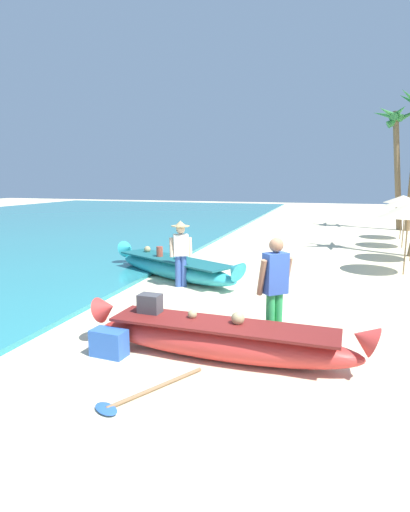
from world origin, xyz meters
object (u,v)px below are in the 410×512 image
(boat_red_foreground, at_px, (221,339))
(palm_tree_mid_cluster, at_px, (396,132))
(cooler_box, at_px, (109,343))
(paddle, at_px, (140,395))
(boat_cyan_midground, at_px, (174,267))
(person_tourist_customer, at_px, (275,286))
(person_vendor_hatted, at_px, (181,249))

(boat_red_foreground, height_order, palm_tree_mid_cluster, palm_tree_mid_cluster)
(cooler_box, distance_m, paddle, 1.38)
(boat_cyan_midground, bearing_deg, cooler_box, -80.00)
(boat_cyan_midground, xyz_separation_m, cooler_box, (0.87, -4.93, -0.10))
(boat_cyan_midground, xyz_separation_m, person_tourist_customer, (3.19, -3.88, 0.69))
(boat_cyan_midground, height_order, person_vendor_hatted, person_vendor_hatted)
(person_tourist_customer, xyz_separation_m, palm_tree_mid_cluster, (3.61, 17.31, 3.93))
(person_tourist_customer, relative_size, paddle, 1.19)
(person_vendor_hatted, distance_m, palm_tree_mid_cluster, 16.04)
(palm_tree_mid_cluster, xyz_separation_m, cooler_box, (-5.93, -18.36, -4.72))
(boat_red_foreground, xyz_separation_m, cooler_box, (-1.63, -0.40, -0.10))
(cooler_box, xyz_separation_m, paddle, (0.97, -0.97, -0.17))
(boat_red_foreground, bearing_deg, person_vendor_hatted, 118.09)
(person_tourist_customer, bearing_deg, cooler_box, -155.54)
(cooler_box, bearing_deg, person_tourist_customer, 29.64)
(person_tourist_customer, height_order, cooler_box, person_tourist_customer)
(person_tourist_customer, bearing_deg, palm_tree_mid_cluster, 78.22)
(boat_cyan_midground, relative_size, palm_tree_mid_cluster, 0.70)
(boat_red_foreground, distance_m, palm_tree_mid_cluster, 19.04)
(boat_cyan_midground, distance_m, palm_tree_mid_cluster, 15.75)
(person_vendor_hatted, distance_m, person_tourist_customer, 4.11)
(boat_cyan_midground, relative_size, paddle, 2.98)
(person_vendor_hatted, xyz_separation_m, cooler_box, (0.38, -4.16, -0.74))
(person_vendor_hatted, bearing_deg, palm_tree_mid_cluster, 66.06)
(palm_tree_mid_cluster, bearing_deg, paddle, -104.38)
(boat_cyan_midground, distance_m, cooler_box, 5.01)
(boat_cyan_midground, relative_size, person_tourist_customer, 2.51)
(person_vendor_hatted, distance_m, cooler_box, 4.24)
(cooler_box, bearing_deg, boat_cyan_midground, 105.18)
(cooler_box, bearing_deg, paddle, -39.93)
(boat_red_foreground, distance_m, person_vendor_hatted, 4.31)
(cooler_box, bearing_deg, person_vendor_hatted, 100.39)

